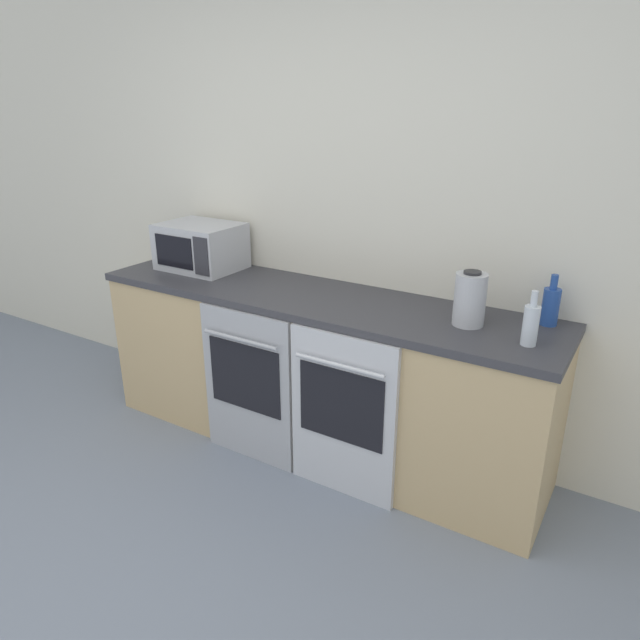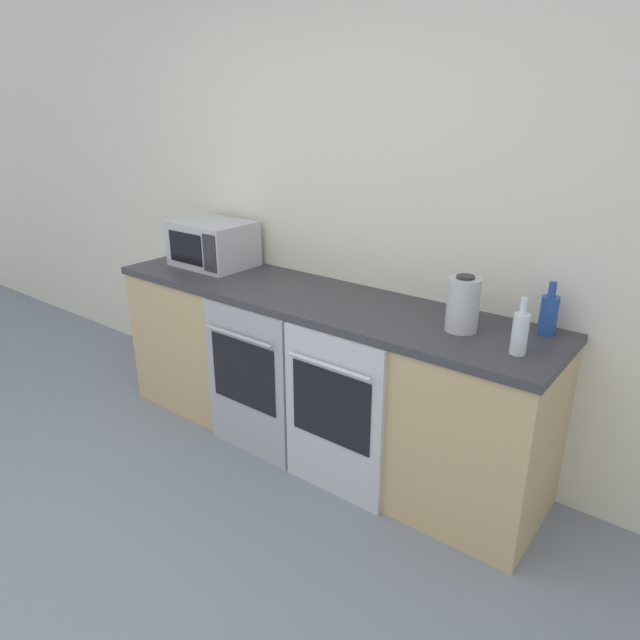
{
  "view_description": "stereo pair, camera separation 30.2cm",
  "coord_description": "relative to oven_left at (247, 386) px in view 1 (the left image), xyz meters",
  "views": [
    {
      "loc": [
        1.51,
        -0.71,
        1.84
      ],
      "look_at": [
        0.03,
        1.7,
        0.76
      ],
      "focal_mm": 32.0,
      "sensor_mm": 36.0,
      "label": 1
    },
    {
      "loc": [
        1.76,
        -0.53,
        1.84
      ],
      "look_at": [
        0.03,
        1.7,
        0.76
      ],
      "focal_mm": 32.0,
      "sensor_mm": 36.0,
      "label": 2
    }
  ],
  "objects": [
    {
      "name": "wall_back",
      "position": [
        0.23,
        0.64,
        0.87
      ],
      "size": [
        10.0,
        0.06,
        2.6
      ],
      "color": "silver",
      "rests_on": "ground_plane"
    },
    {
      "name": "counter_back",
      "position": [
        0.23,
        0.31,
        0.01
      ],
      "size": [
        2.55,
        0.62,
        0.89
      ],
      "color": "tan",
      "rests_on": "ground_plane"
    },
    {
      "name": "oven_left",
      "position": [
        0.0,
        0.0,
        0.0
      ],
      "size": [
        0.56,
        0.06,
        0.85
      ],
      "color": "#A8AAAF",
      "rests_on": "ground_plane"
    },
    {
      "name": "oven_right",
      "position": [
        0.58,
        0.0,
        0.0
      ],
      "size": [
        0.56,
        0.06,
        0.85
      ],
      "color": "silver",
      "rests_on": "ground_plane"
    },
    {
      "name": "microwave",
      "position": [
        -0.63,
        0.39,
        0.6
      ],
      "size": [
        0.47,
        0.37,
        0.27
      ],
      "color": "#B7BABF",
      "rests_on": "counter_back"
    },
    {
      "name": "bottle_blue",
      "position": [
        1.36,
        0.51,
        0.55
      ],
      "size": [
        0.08,
        0.08,
        0.24
      ],
      "color": "#234793",
      "rests_on": "counter_back"
    },
    {
      "name": "bottle_clear",
      "position": [
        1.33,
        0.23,
        0.55
      ],
      "size": [
        0.07,
        0.07,
        0.24
      ],
      "color": "silver",
      "rests_on": "counter_back"
    },
    {
      "name": "kettle",
      "position": [
        1.05,
        0.32,
        0.58
      ],
      "size": [
        0.14,
        0.14,
        0.25
      ],
      "color": "#B7BABF",
      "rests_on": "counter_back"
    }
  ]
}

